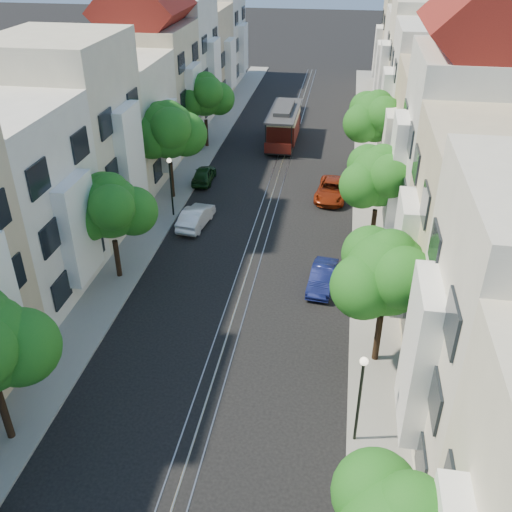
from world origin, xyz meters
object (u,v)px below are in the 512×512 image
at_px(cable_car, 284,123).
at_px(parked_car_w_far, 204,175).
at_px(tree_e_c, 380,178).
at_px(lamp_west, 171,178).
at_px(tree_w_d, 205,96).
at_px(tree_w_c, 169,131).
at_px(tree_e_d, 376,118).
at_px(parked_car_e_mid, 323,277).
at_px(tree_w_b, 111,209).
at_px(lamp_east, 361,387).
at_px(parked_car_e_far, 332,190).
at_px(tree_e_b, 388,276).
at_px(parked_car_w_mid, 196,217).

distance_m(cable_car, parked_car_w_far, 11.23).
height_order(tree_e_c, lamp_west, tree_e_c).
bearing_deg(tree_w_d, tree_w_c, -90.00).
height_order(tree_e_d, cable_car, tree_e_d).
bearing_deg(tree_w_c, lamp_west, -74.25).
bearing_deg(parked_car_w_far, parked_car_e_mid, 124.90).
distance_m(tree_w_c, tree_w_d, 11.01).
height_order(tree_w_b, tree_w_d, tree_w_d).
relative_size(lamp_east, parked_car_e_far, 0.89).
height_order(tree_e_c, tree_w_d, same).
relative_size(tree_e_b, tree_e_c, 1.03).
height_order(tree_w_d, parked_car_e_far, tree_w_d).
bearing_deg(lamp_east, lamp_west, 124.99).
distance_m(tree_w_c, cable_car, 15.08).
bearing_deg(parked_car_w_far, tree_w_b, 81.89).
xyz_separation_m(tree_e_d, cable_car, (-7.76, 7.15, -3.03)).
bearing_deg(tree_w_b, tree_e_d, 49.73).
height_order(tree_e_d, parked_car_e_mid, tree_e_d).
bearing_deg(tree_w_c, parked_car_e_mid, -41.32).
height_order(lamp_east, parked_car_w_mid, lamp_east).
xyz_separation_m(tree_w_b, parked_car_e_far, (11.54, 12.79, -3.75)).
height_order(cable_car, parked_car_e_far, cable_car).
height_order(tree_e_b, parked_car_w_mid, tree_e_b).
bearing_deg(tree_w_b, tree_w_c, 90.00).
bearing_deg(tree_w_b, cable_car, 74.63).
height_order(tree_e_b, lamp_east, tree_e_b).
relative_size(cable_car, parked_car_e_mid, 2.19).
xyz_separation_m(tree_w_b, parked_car_w_far, (1.54, 14.21, -3.77)).
bearing_deg(tree_w_d, parked_car_e_far, -38.59).
xyz_separation_m(lamp_east, lamp_west, (-12.60, 18.00, 0.00)).
height_order(tree_w_b, parked_car_w_mid, tree_w_b).
distance_m(tree_e_b, tree_w_c, 21.53).
height_order(tree_e_b, tree_w_d, tree_e_b).
distance_m(tree_e_c, parked_car_e_mid, 7.11).
relative_size(tree_w_d, parked_car_e_far, 1.40).
bearing_deg(parked_car_e_mid, tree_e_c, 67.06).
relative_size(tree_w_b, parked_car_w_far, 1.71).
bearing_deg(parked_car_e_mid, lamp_west, 152.31).
distance_m(tree_w_c, parked_car_e_mid, 16.00).
bearing_deg(lamp_west, tree_w_b, -95.97).
height_order(lamp_west, parked_car_w_far, lamp_west).
bearing_deg(lamp_west, parked_car_w_far, 83.54).
xyz_separation_m(tree_w_c, parked_car_w_mid, (2.74, -4.05, -4.40)).
distance_m(cable_car, parked_car_w_mid, 17.67).
bearing_deg(parked_car_w_mid, tree_e_c, -178.01).
bearing_deg(tree_e_c, tree_w_d, 131.99).
height_order(tree_e_b, parked_car_e_far, tree_e_b).
distance_m(tree_w_b, cable_car, 25.17).
relative_size(tree_e_c, tree_w_d, 1.00).
distance_m(tree_e_d, parked_car_w_mid, 15.96).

